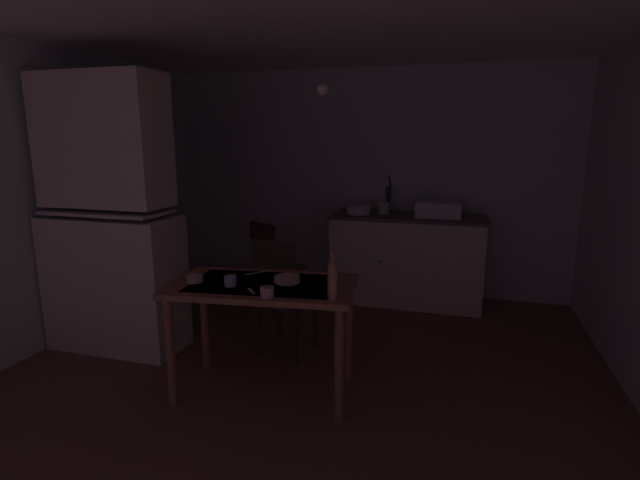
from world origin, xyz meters
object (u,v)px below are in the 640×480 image
(hand_pump, at_px, (388,198))
(dining_table, at_px, (264,299))
(chair_far_side, at_px, (281,295))
(sink_basin, at_px, (439,209))
(hutch_cabinet, at_px, (111,225))
(glass_bottle, at_px, (333,280))
(mug_dark, at_px, (267,292))
(chair_by_counter, at_px, (273,264))
(serving_bowl_wide, at_px, (195,279))
(mixing_bowl_counter, at_px, (358,210))

(hand_pump, relative_size, dining_table, 0.31)
(chair_far_side, bearing_deg, sink_basin, 54.85)
(hutch_cabinet, height_order, hand_pump, hutch_cabinet)
(dining_table, relative_size, glass_bottle, 4.41)
(mug_dark, distance_m, glass_bottle, 0.40)
(dining_table, bearing_deg, chair_by_counter, 109.60)
(chair_by_counter, bearing_deg, sink_basin, 24.05)
(mug_dark, height_order, glass_bottle, glass_bottle)
(dining_table, bearing_deg, glass_bottle, -19.26)
(hand_pump, height_order, serving_bowl_wide, hand_pump)
(serving_bowl_wide, bearing_deg, mixing_bowl_counter, 73.63)
(hutch_cabinet, distance_m, glass_bottle, 2.02)
(sink_basin, bearing_deg, serving_bowl_wide, -123.09)
(sink_basin, relative_size, hand_pump, 1.13)
(serving_bowl_wide, xyz_separation_m, glass_bottle, (0.96, -0.08, 0.10))
(glass_bottle, bearing_deg, serving_bowl_wide, 175.11)
(hand_pump, bearing_deg, serving_bowl_wide, -112.39)
(chair_by_counter, distance_m, mug_dark, 1.84)
(hand_pump, relative_size, chair_far_side, 0.41)
(mug_dark, bearing_deg, dining_table, 117.79)
(hand_pump, bearing_deg, mixing_bowl_counter, -162.11)
(dining_table, bearing_deg, serving_bowl_wide, -167.45)
(mixing_bowl_counter, bearing_deg, chair_far_side, -100.82)
(sink_basin, distance_m, glass_bottle, 2.35)
(mixing_bowl_counter, xyz_separation_m, glass_bottle, (0.32, -2.25, -0.08))
(hand_pump, xyz_separation_m, serving_bowl_wide, (-0.93, -2.26, -0.30))
(mixing_bowl_counter, relative_size, dining_table, 0.19)
(hand_pump, distance_m, mixing_bowl_counter, 0.33)
(sink_basin, distance_m, dining_table, 2.37)
(chair_by_counter, distance_m, serving_bowl_wide, 1.57)
(dining_table, bearing_deg, mug_dark, -62.21)
(hand_pump, distance_m, dining_table, 2.26)
(serving_bowl_wide, bearing_deg, hutch_cabinet, 156.30)
(dining_table, height_order, chair_far_side, chair_far_side)
(hutch_cabinet, relative_size, chair_far_side, 2.29)
(hutch_cabinet, distance_m, chair_by_counter, 1.53)
(sink_basin, xyz_separation_m, chair_far_side, (-1.10, -1.56, -0.50))
(sink_basin, bearing_deg, glass_bottle, -101.99)
(chair_far_side, xyz_separation_m, chair_by_counter, (-0.42, 0.88, -0.01))
(sink_basin, relative_size, chair_by_counter, 0.49)
(dining_table, xyz_separation_m, chair_far_side, (-0.09, 0.56, -0.17))
(dining_table, height_order, serving_bowl_wide, serving_bowl_wide)
(sink_basin, height_order, serving_bowl_wide, sink_basin)
(mug_dark, bearing_deg, serving_bowl_wide, 165.11)
(chair_far_side, distance_m, glass_bottle, 1.04)
(hand_pump, distance_m, serving_bowl_wide, 2.46)
(hutch_cabinet, bearing_deg, serving_bowl_wide, -23.70)
(hand_pump, height_order, chair_far_side, hand_pump)
(dining_table, xyz_separation_m, chair_by_counter, (-0.51, 1.44, -0.17))
(chair_by_counter, bearing_deg, chair_far_side, -64.44)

